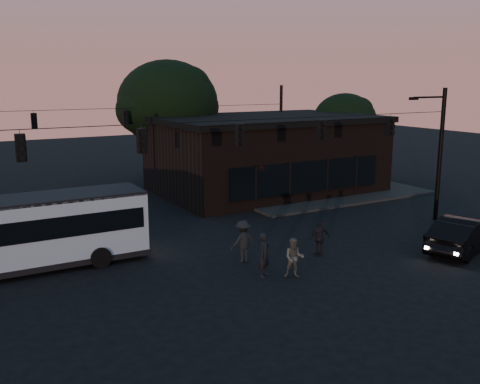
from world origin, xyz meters
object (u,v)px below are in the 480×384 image
pedestrian_b (294,258)px  pedestrian_c (320,238)px  building (266,154)px  car (463,234)px  pedestrian_a (265,255)px  bus (12,232)px  pedestrian_d (243,241)px

pedestrian_b → pedestrian_c: (2.62, 1.67, 0.00)m
building → pedestrian_b: 17.67m
building → car: size_ratio=3.04×
building → pedestrian_a: bearing=-122.6°
pedestrian_a → pedestrian_c: 3.72m
car → pedestrian_c: bearing=47.3°
pedestrian_b → bus: bearing=179.8°
building → car: bearing=-88.5°
car → pedestrian_b: car is taller
bus → building: bearing=26.6°
pedestrian_a → pedestrian_c: bearing=-14.3°
pedestrian_d → pedestrian_a: bearing=83.4°
building → pedestrian_a: size_ratio=8.41×
building → pedestrian_b: size_ratio=9.23×
pedestrian_b → pedestrian_d: size_ratio=0.89×
pedestrian_b → pedestrian_d: bearing=139.9°
bus → pedestrian_b: 11.72m
car → pedestrian_c: (-6.23, 2.85, 0.00)m
pedestrian_d → bus: bearing=-24.8°
bus → car: size_ratio=2.19×
building → bus: bearing=-153.5°
bus → pedestrian_d: bearing=-21.9°
pedestrian_c → pedestrian_d: (-3.46, 1.03, 0.10)m
building → pedestrian_c: building is taller
pedestrian_b → pedestrian_c: bearing=65.1°
car → pedestrian_b: 8.93m
pedestrian_c → pedestrian_d: pedestrian_d is taller
pedestrian_a → pedestrian_d: (0.13, 1.97, 0.03)m
bus → pedestrian_a: bearing=-32.2°
building → pedestrian_b: bearing=-118.7°
bus → pedestrian_c: size_ratio=6.61×
pedestrian_c → car: bearing=167.3°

